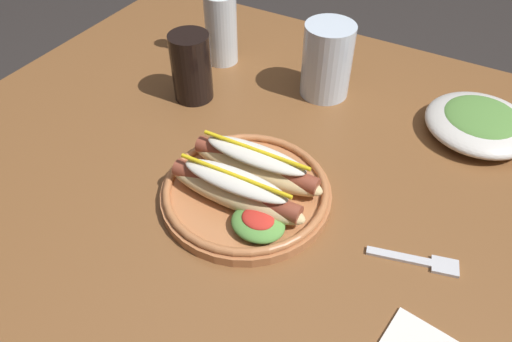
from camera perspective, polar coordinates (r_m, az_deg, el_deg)
The scene contains 7 objects.
dining_table at distance 0.84m, azimuth 1.95°, elevation -4.76°, with size 1.19×0.98×0.74m.
hot_dog_plate at distance 0.70m, azimuth -1.14°, elevation -1.86°, with size 0.25×0.25×0.08m.
fork at distance 0.68m, azimuth 18.91°, elevation -10.10°, with size 0.12×0.05×0.00m.
soda_cup at distance 0.90m, azimuth -7.67°, elevation 12.11°, with size 0.07×0.07×0.13m, color black.
water_cup at distance 0.91m, azimuth 8.42°, elevation 12.83°, with size 0.09×0.09×0.14m, color silver.
glass_bottle at distance 1.00m, azimuth -4.20°, elevation 17.12°, with size 0.06×0.06×0.23m.
side_bowl at distance 0.90m, azimuth 25.00°, elevation 5.24°, with size 0.18×0.18×0.05m.
Camera 1 is at (0.25, -0.50, 1.27)m, focal length 33.73 mm.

